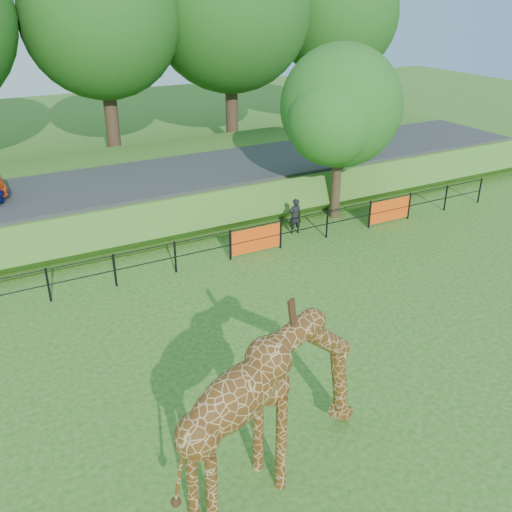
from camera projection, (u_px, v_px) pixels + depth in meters
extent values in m
plane|color=#2A5B16|center=(310.00, 418.00, 12.44)|extent=(90.00, 90.00, 0.00)
cube|color=#2A5B16|center=(112.00, 189.00, 24.47)|extent=(40.00, 9.00, 1.30)
cube|color=#2F2F32|center=(120.00, 183.00, 22.97)|extent=(40.00, 5.00, 0.12)
imported|color=black|center=(295.00, 216.00, 21.48)|extent=(0.55, 0.41, 1.38)
cylinder|color=#352718|center=(336.00, 179.00, 22.61)|extent=(0.36, 0.36, 3.20)
sphere|color=#1D5417|center=(341.00, 106.00, 21.38)|extent=(4.60, 4.60, 4.60)
sphere|color=#1D5417|center=(353.00, 112.00, 22.62)|extent=(3.45, 3.45, 3.45)
sphere|color=#1D5417|center=(331.00, 121.00, 20.58)|extent=(3.22, 3.22, 3.22)
cylinder|color=#352718|center=(111.00, 114.00, 29.70)|extent=(0.70, 0.70, 5.00)
sphere|color=#144D14|center=(101.00, 18.00, 27.71)|extent=(7.80, 7.80, 7.80)
cylinder|color=#352718|center=(232.00, 102.00, 32.71)|extent=(0.70, 0.70, 5.00)
sphere|color=#144D14|center=(230.00, 9.00, 30.60)|extent=(8.80, 8.80, 8.80)
cylinder|color=#352718|center=(332.00, 92.00, 35.73)|extent=(0.70, 0.70, 5.00)
sphere|color=#144D14|center=(336.00, 14.00, 33.79)|extent=(7.40, 7.40, 7.40)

